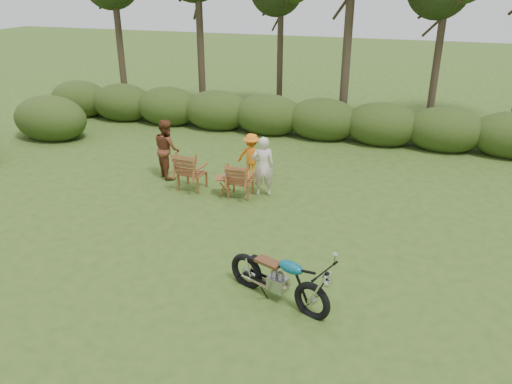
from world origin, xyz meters
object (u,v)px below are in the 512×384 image
(cup, at_px, (225,176))
(adult_b, at_px, (169,176))
(side_table, at_px, (225,186))
(child, at_px, (252,177))
(lawn_chair_left, at_px, (193,188))
(adult_a, at_px, (263,194))
(lawn_chair_right, at_px, (241,196))
(motorcycle, at_px, (277,299))

(cup, xyz_separation_m, adult_b, (-2.03, 0.75, -0.55))
(side_table, relative_size, child, 0.39)
(side_table, relative_size, cup, 3.93)
(lawn_chair_left, bearing_deg, adult_a, -169.49)
(lawn_chair_left, bearing_deg, lawn_chair_right, -178.82)
(adult_b, xyz_separation_m, child, (2.27, 0.65, 0.00))
(motorcycle, bearing_deg, cup, 143.91)
(side_table, height_order, child, child)
(side_table, height_order, adult_b, adult_b)
(lawn_chair_left, height_order, side_table, lawn_chair_left)
(adult_a, bearing_deg, motorcycle, 89.97)
(cup, xyz_separation_m, child, (0.23, 1.40, -0.55))
(lawn_chair_right, relative_size, lawn_chair_left, 0.89)
(motorcycle, relative_size, cup, 15.81)
(lawn_chair_left, distance_m, child, 1.76)
(lawn_chair_right, relative_size, side_table, 1.91)
(lawn_chair_right, relative_size, cup, 7.50)
(motorcycle, bearing_deg, side_table, 143.93)
(cup, bearing_deg, lawn_chair_left, 171.60)
(cup, bearing_deg, motorcycle, -57.34)
(motorcycle, xyz_separation_m, side_table, (-2.54, 3.96, 0.25))
(lawn_chair_right, xyz_separation_m, adult_a, (0.51, 0.28, 0.00))
(cup, bearing_deg, lawn_chair_right, 10.85)
(adult_a, xyz_separation_m, adult_b, (-2.93, 0.39, 0.00))
(cup, height_order, adult_a, adult_a)
(lawn_chair_right, bearing_deg, motorcycle, 116.25)
(side_table, xyz_separation_m, cup, (0.02, -0.02, 0.30))
(motorcycle, relative_size, lawn_chair_left, 1.88)
(lawn_chair_right, xyz_separation_m, cup, (-0.39, -0.07, 0.55))
(motorcycle, distance_m, adult_a, 4.59)
(side_table, relative_size, adult_b, 0.30)
(cup, relative_size, adult_a, 0.08)
(lawn_chair_left, distance_m, cup, 1.15)
(side_table, height_order, adult_a, adult_a)
(side_table, xyz_separation_m, adult_a, (0.92, 0.33, -0.25))
(motorcycle, distance_m, lawn_chair_right, 4.54)
(adult_a, bearing_deg, child, -78.22)
(motorcycle, height_order, lawn_chair_right, motorcycle)
(lawn_chair_right, distance_m, adult_b, 2.51)
(motorcycle, height_order, lawn_chair_left, motorcycle)
(side_table, bearing_deg, adult_a, 19.95)
(lawn_chair_right, bearing_deg, side_table, 5.12)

